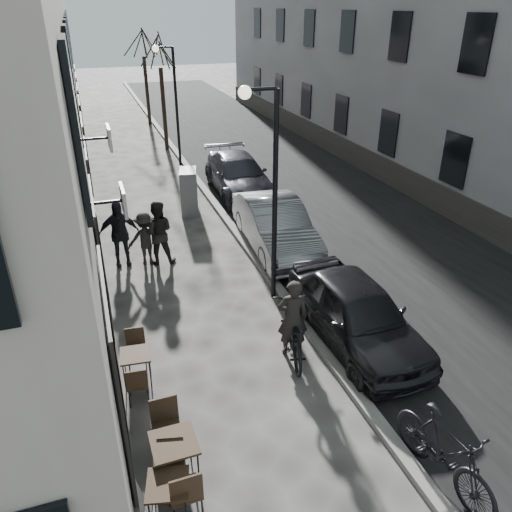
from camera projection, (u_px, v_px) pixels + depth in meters
ground at (413, 492)px, 7.49m from camera, size 120.00×120.00×0.00m
road at (275, 170)px, 22.12m from camera, size 7.30×60.00×0.00m
kerb at (194, 177)px, 21.04m from camera, size 0.25×60.00×0.12m
streetlamp_near at (268, 175)px, 11.09m from camera, size 0.90×0.28×5.09m
streetlamp_far at (172, 94)px, 21.23m from camera, size 0.90×0.28×5.09m
tree_near at (159, 50)px, 23.11m from camera, size 2.40×2.40×5.70m
tree_far at (142, 42)px, 28.18m from camera, size 2.40×2.40×5.70m
bistro_set_a at (169, 497)px, 6.92m from camera, size 0.71×1.47×0.84m
bistro_set_b at (175, 457)px, 7.45m from camera, size 0.69×1.65×0.97m
bistro_set_c at (137, 365)px, 9.47m from camera, size 0.61×1.41×0.82m
sign_board at (132, 501)px, 6.85m from camera, size 0.50×0.69×1.09m
utility_cabinet at (189, 192)px, 17.21m from camera, size 0.77×1.13×1.54m
bicycle at (292, 332)px, 10.25m from camera, size 1.15×2.12×1.06m
cyclist_rider at (293, 318)px, 10.10m from camera, size 0.71×0.55×1.73m
pedestrian_near at (158, 233)px, 13.77m from camera, size 1.01×0.86×1.83m
pedestrian_mid at (146, 238)px, 13.81m from camera, size 1.01×0.63×1.51m
pedestrian_far at (119, 234)px, 13.64m from camera, size 1.11×0.47×1.88m
car_near at (357, 313)px, 10.55m from camera, size 1.78×4.24×1.43m
car_mid at (275, 226)px, 14.65m from camera, size 1.82×4.59×1.49m
car_far at (239, 175)px, 19.16m from camera, size 2.13×4.89×1.40m
moped at (445, 452)px, 7.40m from camera, size 0.82×2.09×1.22m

